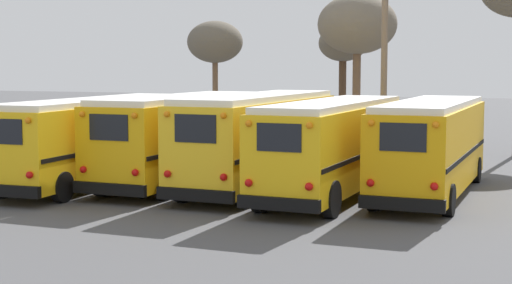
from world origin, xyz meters
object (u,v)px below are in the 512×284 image
school_bus_1 (182,136)px  bare_tree_2 (215,43)px  utility_pole (384,63)px  bare_tree_3 (343,46)px  bare_tree_1 (357,25)px  school_bus_2 (259,137)px  school_bus_4 (431,144)px  school_bus_0 (97,137)px  school_bus_3 (334,144)px

school_bus_1 → bare_tree_2: size_ratio=1.48×
utility_pole → bare_tree_2: size_ratio=1.26×
bare_tree_3 → utility_pole: bearing=-60.8°
bare_tree_1 → bare_tree_3: (-1.64, 3.17, -0.96)m
school_bus_1 → utility_pole: (5.04, 10.22, 2.65)m
school_bus_2 → bare_tree_1: bare_tree_1 is taller
school_bus_2 → school_bus_4: 5.90m
school_bus_4 → utility_pole: bearing=111.6°
school_bus_0 → school_bus_3: bearing=2.6°
school_bus_2 → utility_pole: bearing=78.2°
utility_pole → bare_tree_1: bearing=120.6°
school_bus_2 → utility_pole: 10.61m
school_bus_1 → school_bus_2: (2.94, 0.16, 0.04)m
school_bus_3 → school_bus_2: bearing=164.9°
bare_tree_1 → bare_tree_2: 8.06m
bare_tree_1 → bare_tree_2: size_ratio=1.18×
school_bus_1 → school_bus_2: 2.95m
school_bus_1 → school_bus_3: size_ratio=0.97×
school_bus_1 → utility_pole: utility_pole is taller
school_bus_0 → bare_tree_1: 16.82m
school_bus_3 → school_bus_4: (2.94, 1.28, -0.02)m
utility_pole → bare_tree_3: (-3.95, 7.07, 0.95)m
school_bus_2 → bare_tree_2: 16.66m
school_bus_2 → bare_tree_2: size_ratio=1.54×
school_bus_3 → utility_pole: utility_pole is taller
school_bus_1 → school_bus_3: (5.88, -0.64, -0.02)m
school_bus_3 → bare_tree_3: bearing=105.0°
utility_pole → bare_tree_2: 11.11m
school_bus_0 → school_bus_4: bearing=8.1°
bare_tree_2 → bare_tree_3: bearing=26.1°
school_bus_2 → bare_tree_1: bearing=90.9°
school_bus_3 → bare_tree_1: 15.76m
school_bus_4 → bare_tree_2: 19.90m
school_bus_0 → bare_tree_1: bare_tree_1 is taller
bare_tree_1 → school_bus_1: bearing=-100.9°
school_bus_1 → school_bus_4: school_bus_1 is taller
utility_pole → school_bus_1: bearing=-116.2°
school_bus_0 → school_bus_1: school_bus_1 is taller
school_bus_0 → bare_tree_1: size_ratio=1.40×
school_bus_4 → bare_tree_2: bearing=136.3°
bare_tree_1 → utility_pole: bearing=-59.4°
school_bus_4 → bare_tree_2: (-14.12, 13.51, 3.79)m
school_bus_1 → utility_pole: size_ratio=1.17×
school_bus_4 → bare_tree_3: bare_tree_3 is taller
school_bus_0 → bare_tree_1: (5.67, 15.15, 4.61)m
school_bus_3 → utility_pole: 11.21m
school_bus_3 → utility_pole: (-0.85, 10.85, 2.67)m
school_bus_1 → bare_tree_3: 17.69m
school_bus_1 → utility_pole: bearing=63.8°
school_bus_4 → bare_tree_3: 18.71m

